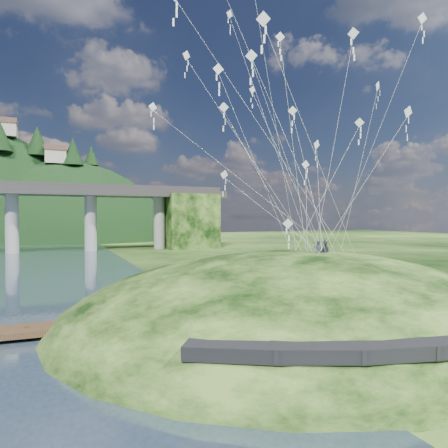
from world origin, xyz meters
name	(u,v)px	position (x,y,z in m)	size (l,w,h in m)	color
ground	(202,339)	(0.00, 0.00, 0.00)	(320.00, 320.00, 0.00)	black
grass_hill	(295,339)	(8.00, 2.00, -1.50)	(36.00, 32.00, 13.00)	black
footpath	(425,335)	(7.46, -9.74, 2.08)	(22.29, 5.84, 0.83)	black
wooden_dock	(82,326)	(-6.74, 4.34, 0.48)	(15.25, 3.10, 1.08)	#3A2617
kite_flyers	(322,240)	(9.90, 1.27, 5.82)	(1.54, 1.03, 1.75)	#292C37
kite_swarm	(277,84)	(7.40, 3.66, 17.71)	(17.88, 16.78, 22.14)	white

